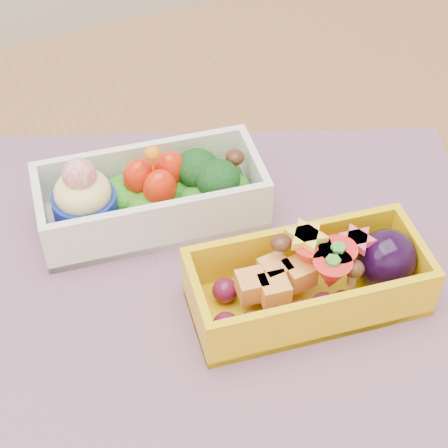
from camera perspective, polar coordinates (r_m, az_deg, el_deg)
name	(u,v)px	position (r m, az deg, el deg)	size (l,w,h in m)	color
table	(218,335)	(0.70, -0.45, -8.47)	(1.20, 0.80, 0.75)	brown
placemat	(218,263)	(0.62, -0.45, -3.02)	(0.44, 0.34, 0.00)	gray
bento_white	(150,195)	(0.64, -5.68, 2.20)	(0.20, 0.11, 0.08)	white
bento_yellow	(313,279)	(0.57, 6.84, -4.23)	(0.19, 0.10, 0.06)	#E9B80B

